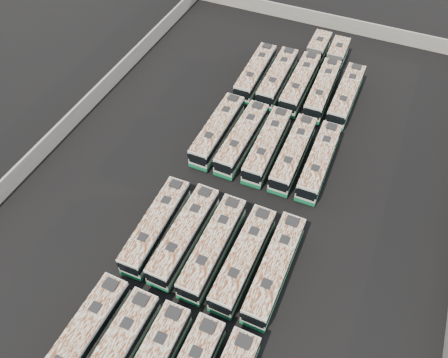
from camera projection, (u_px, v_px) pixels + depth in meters
ground at (236, 194)px, 46.80m from camera, size 140.00×140.00×0.00m
perimeter_wall at (236, 187)px, 45.96m from camera, size 45.20×73.20×2.20m
bus_front_far_left at (81, 340)px, 35.08m from camera, size 2.52×11.03×3.10m
bus_front_left at (113, 357)px, 34.21m from camera, size 2.43×11.00×3.09m
bus_midfront_far_left at (156, 226)px, 42.28m from camera, size 2.54×10.72×3.00m
bus_midfront_left at (185, 235)px, 41.56m from camera, size 2.41×10.91×3.07m
bus_midfront_center at (213, 247)px, 40.72m from camera, size 2.33×10.88×3.06m
bus_midfront_right at (244, 259)px, 39.91m from camera, size 2.43×10.84×3.04m
bus_midfront_far_right at (275, 268)px, 39.25m from camera, size 2.35×10.96×3.08m
bus_midback_far_left at (218, 130)px, 50.87m from camera, size 2.33×10.94×3.08m
bus_midback_left at (242, 138)px, 50.04m from camera, size 2.48×10.90×3.06m
bus_midback_center at (267, 145)px, 49.29m from camera, size 2.53×10.91×3.06m
bus_midback_right at (293, 153)px, 48.50m from camera, size 2.38×10.75×3.02m
bus_midback_far_right at (319, 161)px, 47.76m from camera, size 2.37×10.71×3.01m
bus_back_far_left at (256, 73)px, 58.12m from camera, size 2.52×10.75×3.01m
bus_back_left at (277, 78)px, 57.36m from camera, size 2.50×10.90×3.06m
bus_back_center at (306, 71)px, 58.29m from camera, size 2.44×17.05×3.09m
bus_back_right at (328, 77)px, 57.49m from camera, size 2.69×16.67×3.01m
bus_back_far_right at (346, 95)px, 55.00m from camera, size 2.37×10.88×3.06m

